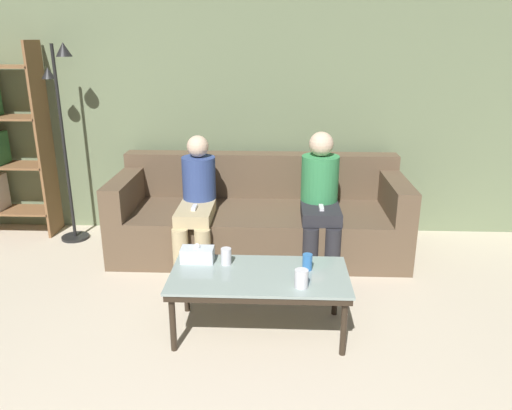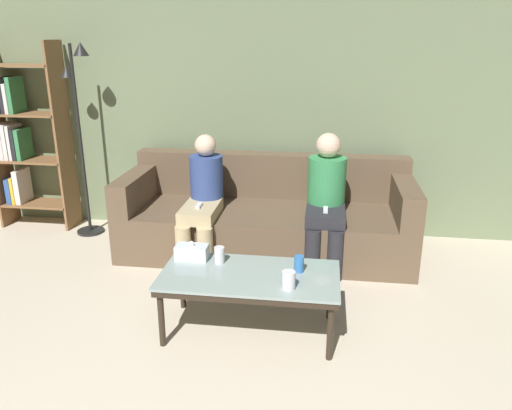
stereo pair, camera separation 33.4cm
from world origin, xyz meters
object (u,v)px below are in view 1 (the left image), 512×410
cup_near_left (301,278)px  cup_near_right (307,262)px  couch (259,218)px  tissue_box (197,254)px  standing_lamp (64,124)px  cup_far_center (226,256)px  coffee_table (259,280)px  seated_person_mid_left (320,195)px  seated_person_left_end (197,199)px

cup_near_left → cup_near_right: (0.05, 0.24, -0.00)m
couch → tissue_box: (-0.37, -1.19, 0.17)m
couch → standing_lamp: (-1.78, 0.18, 0.82)m
cup_near_right → standing_lamp: (-2.14, 1.46, 0.65)m
standing_lamp → cup_far_center: bearing=-41.1°
coffee_table → cup_near_left: cup_near_left is taller
standing_lamp → seated_person_mid_left: bearing=-9.5°
couch → tissue_box: size_ratio=11.58×
coffee_table → seated_person_mid_left: bearing=67.7°
couch → seated_person_mid_left: bearing=-22.1°
couch → cup_far_center: bearing=-98.2°
seated_person_left_end → seated_person_mid_left: seated_person_mid_left is taller
couch → cup_near_left: 1.57m
seated_person_mid_left → coffee_table: bearing=-112.3°
cup_near_left → seated_person_mid_left: 1.34m
cup_far_center → seated_person_mid_left: size_ratio=0.10×
couch → coffee_table: size_ratio=2.22×
coffee_table → cup_far_center: 0.28m
couch → cup_near_right: bearing=-74.4°
cup_near_left → standing_lamp: 2.78m
standing_lamp → seated_person_left_end: (1.26, -0.43, -0.56)m
couch → cup_near_left: bearing=-78.5°
couch → cup_near_right: 1.35m
couch → seated_person_left_end: bearing=-154.3°
tissue_box → coffee_table: bearing=-21.8°
cup_near_left → standing_lamp: size_ratio=0.06×
cup_far_center → tissue_box: 0.20m
standing_lamp → seated_person_left_end: bearing=-18.7°
standing_lamp → cup_near_right: bearing=-34.3°
cup_near_right → cup_far_center: 0.54m
standing_lamp → seated_person_left_end: standing_lamp is taller
coffee_table → seated_person_left_end: bearing=117.2°
cup_near_right → seated_person_mid_left: (0.16, 1.07, 0.12)m
cup_near_right → cup_far_center: cup_far_center is taller
cup_near_left → seated_person_left_end: bearing=123.1°
cup_near_right → seated_person_mid_left: 1.09m
seated_person_left_end → seated_person_mid_left: 1.05m
cup_near_right → tissue_box: bearing=172.9°
cup_far_center → seated_person_left_end: size_ratio=0.10×
couch → seated_person_mid_left: (0.52, -0.21, 0.29)m
tissue_box → couch: bearing=72.6°
cup_far_center → tissue_box: tissue_box is taller
cup_near_left → tissue_box: 0.76m
tissue_box → cup_near_right: bearing=-7.1°
coffee_table → tissue_box: tissue_box is taller
cup_far_center → couch: bearing=81.8°
cup_near_right → standing_lamp: bearing=145.7°
tissue_box → seated_person_mid_left: size_ratio=0.20×
tissue_box → standing_lamp: (-1.41, 1.37, 0.65)m
cup_far_center → coffee_table: bearing=-31.4°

